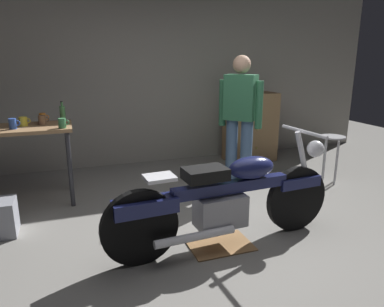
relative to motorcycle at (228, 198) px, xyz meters
name	(u,v)px	position (x,y,z in m)	size (l,w,h in m)	color
ground_plane	(216,239)	(-0.05, 0.12, -0.45)	(12.00, 12.00, 0.00)	gray
back_wall	(146,64)	(-0.05, 2.92, 1.10)	(8.00, 0.12, 3.10)	gray
workbench	(10,137)	(-1.88, 1.64, 0.34)	(1.30, 0.64, 0.90)	#99724C
motorcycle	(228,198)	(0.00, 0.00, 0.00)	(2.19, 0.60, 1.00)	black
person_standing	(240,116)	(0.79, 1.36, 0.48)	(0.42, 0.44, 1.67)	#4B6A90
shop_stool	(332,147)	(2.01, 1.06, 0.05)	(0.32, 0.32, 0.64)	#B2B2B7
wooden_dresser	(250,127)	(1.53, 2.42, 0.10)	(0.80, 0.47, 1.10)	#99724C
drip_tray	(220,245)	(-0.06, 0.00, -0.44)	(0.56, 0.40, 0.01)	olive
mug_brown_stoneware	(42,120)	(-1.53, 1.69, 0.50)	(0.12, 0.08, 0.11)	brown
mug_green_speckled	(62,123)	(-1.32, 1.41, 0.50)	(0.12, 0.08, 0.11)	#3D7F4C
mug_orange_travel	(43,118)	(-1.53, 1.82, 0.51)	(0.11, 0.07, 0.11)	orange
mug_yellow_tall	(23,121)	(-1.73, 1.68, 0.50)	(0.12, 0.09, 0.10)	yellow
mug_blue_enamel	(13,124)	(-1.82, 1.52, 0.51)	(0.11, 0.08, 0.11)	#2D51AD
bottle	(63,113)	(-1.31, 1.86, 0.55)	(0.06, 0.06, 0.24)	#4C8C4C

